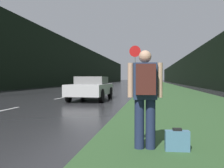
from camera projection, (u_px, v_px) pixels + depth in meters
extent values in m
cube|color=#33562D|center=(161.00, 86.00, 41.57)|extent=(6.00, 240.00, 0.02)
cube|color=silver|center=(64.00, 97.00, 15.90)|extent=(0.12, 3.00, 0.01)
cube|color=silver|center=(90.00, 92.00, 22.81)|extent=(0.12, 3.00, 0.01)
cube|color=black|center=(78.00, 65.00, 54.27)|extent=(2.00, 140.00, 8.75)
cube|color=black|center=(188.00, 71.00, 50.41)|extent=(2.00, 140.00, 5.78)
cylinder|color=slate|center=(135.00, 79.00, 13.15)|extent=(0.07, 0.07, 2.47)
cylinder|color=#B71414|center=(135.00, 51.00, 13.12)|extent=(0.63, 0.02, 0.63)
cylinder|color=#1E2847|center=(139.00, 124.00, 4.19)|extent=(0.17, 0.17, 0.89)
cylinder|color=#1E2847|center=(150.00, 125.00, 4.17)|extent=(0.17, 0.17, 0.89)
cube|color=navy|center=(145.00, 81.00, 4.16)|extent=(0.43, 0.26, 0.64)
sphere|color=tan|center=(145.00, 57.00, 4.15)|extent=(0.22, 0.22, 0.22)
cylinder|color=tan|center=(130.00, 80.00, 4.18)|extent=(0.10, 0.10, 0.61)
cylinder|color=tan|center=(160.00, 80.00, 4.14)|extent=(0.10, 0.10, 0.61)
cube|color=#471E19|center=(146.00, 79.00, 3.96)|extent=(0.34, 0.20, 0.51)
cube|color=teal|center=(177.00, 141.00, 4.04)|extent=(0.42, 0.17, 0.37)
cube|color=black|center=(177.00, 129.00, 4.03)|extent=(0.15, 0.11, 0.04)
cube|color=#BCBCBC|center=(91.00, 89.00, 14.00)|extent=(1.92, 4.35, 0.62)
cube|color=slate|center=(92.00, 80.00, 14.21)|extent=(1.63, 1.96, 0.44)
cylinder|color=black|center=(101.00, 96.00, 12.53)|extent=(0.20, 0.72, 0.72)
cylinder|color=black|center=(68.00, 95.00, 12.83)|extent=(0.20, 0.72, 0.72)
cylinder|color=black|center=(110.00, 93.00, 15.19)|extent=(0.20, 0.72, 0.72)
cylinder|color=black|center=(83.00, 92.00, 15.49)|extent=(0.20, 0.72, 0.72)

